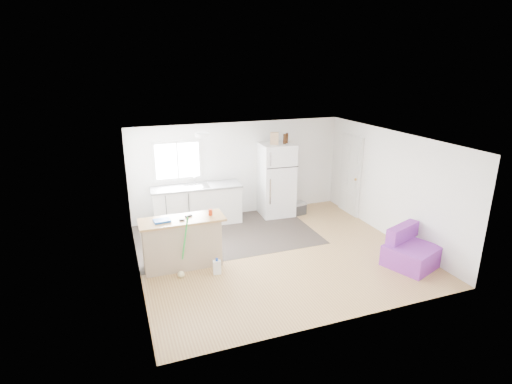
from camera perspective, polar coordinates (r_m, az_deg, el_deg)
room at (r=8.00m, az=3.00°, el=-0.95°), size 5.51×5.01×2.41m
vinyl_zone at (r=9.32m, az=-4.28°, el=-6.08°), size 4.05×2.50×0.00m
window at (r=9.81m, az=-11.16°, el=4.42°), size 1.18×0.06×0.98m
interior_door at (r=10.62m, az=13.31°, el=2.33°), size 0.11×0.92×2.10m
ceiling_fixture at (r=8.47m, az=-7.68°, el=8.09°), size 0.30×0.30×0.07m
kitchen_cabinets at (r=9.86m, az=-8.39°, el=-1.77°), size 2.20×0.79×1.25m
peninsula at (r=7.86m, az=-10.54°, el=-7.10°), size 1.60×0.62×0.99m
refrigerator at (r=10.25m, az=2.93°, el=1.77°), size 0.86×0.82×1.87m
cooler at (r=10.50m, az=5.94°, el=-2.33°), size 0.47×0.36×0.33m
purple_seat at (r=8.44m, az=21.12°, el=-8.01°), size 1.12×1.11×0.73m
cleaner_jug at (r=7.65m, az=-5.59°, el=-10.61°), size 0.16×0.12×0.32m
mop at (r=7.62m, az=-10.52°, el=-10.20°), size 0.27×0.32×1.18m
red_cup at (r=7.75m, az=-6.53°, el=-2.89°), size 0.10×0.10×0.12m
blue_tray at (r=7.61m, az=-13.29°, el=-4.01°), size 0.32×0.25×0.04m
tool_a at (r=7.75m, az=-9.61°, el=-3.40°), size 0.15×0.10×0.03m
tool_b at (r=7.58m, az=-10.54°, el=-3.95°), size 0.11×0.06×0.03m
cardboard_box at (r=9.90m, az=2.63°, el=7.65°), size 0.22×0.16×0.30m
bottle_left at (r=10.00m, az=4.09°, el=7.59°), size 0.09×0.09×0.25m
bottle_right at (r=10.13m, az=4.43°, el=7.72°), size 0.07×0.07×0.25m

